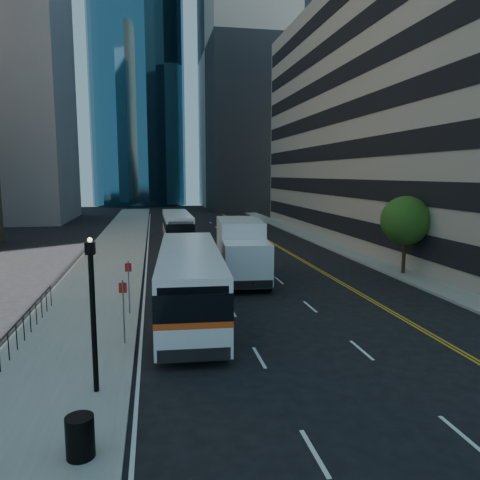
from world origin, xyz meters
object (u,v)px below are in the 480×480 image
(bus_front, at_px, (190,280))
(bus_rear, at_px, (177,227))
(trash_can, at_px, (80,437))
(box_truck, at_px, (242,249))
(lamp_post, at_px, (93,308))
(street_tree, at_px, (405,221))

(bus_front, xyz_separation_m, bus_rear, (0.61, 24.09, -0.17))
(trash_can, bearing_deg, box_truck, 68.28)
(lamp_post, distance_m, box_truck, 16.34)
(trash_can, bearing_deg, bus_front, 72.69)
(lamp_post, distance_m, bus_front, 8.21)
(street_tree, relative_size, lamp_post, 1.12)
(street_tree, relative_size, bus_front, 0.41)
(street_tree, xyz_separation_m, box_truck, (-10.78, 0.64, -1.67))
(bus_front, xyz_separation_m, box_truck, (3.81, 7.23, 0.22))
(lamp_post, height_order, bus_rear, lamp_post)
(bus_rear, bearing_deg, trash_can, -96.99)
(bus_rear, relative_size, trash_can, 11.42)
(street_tree, relative_size, bus_rear, 0.45)
(bus_front, relative_size, box_truck, 1.57)
(lamp_post, distance_m, trash_can, 3.97)
(bus_rear, height_order, box_truck, box_truck)
(lamp_post, xyz_separation_m, bus_rear, (4.01, 31.50, -1.14))
(trash_can, bearing_deg, bus_rear, 83.50)
(box_truck, bearing_deg, lamp_post, -112.03)
(lamp_post, xyz_separation_m, box_truck, (7.22, 14.64, -0.75))
(street_tree, xyz_separation_m, lamp_post, (-18.00, -14.00, -0.92))
(box_truck, distance_m, trash_can, 19.45)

